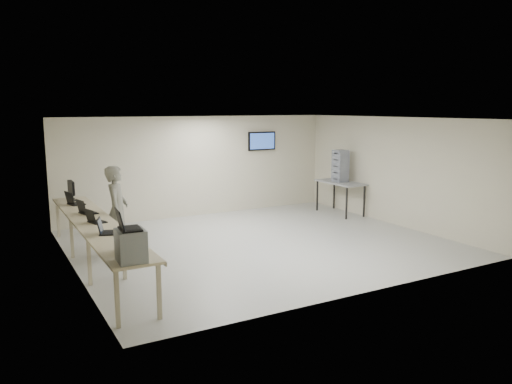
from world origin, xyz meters
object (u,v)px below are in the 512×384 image
soldier (117,211)px  equipment_box (131,246)px  side_table (340,184)px  workbench (96,226)px

soldier → equipment_box: bearing=-166.3°
equipment_box → soldier: size_ratio=0.24×
soldier → side_table: size_ratio=1.20×
soldier → side_table: 6.68m
workbench → equipment_box: 2.77m
soldier → workbench: bearing=164.6°
workbench → soldier: size_ratio=3.22×
workbench → equipment_box: size_ratio=13.15×
side_table → workbench: bearing=-166.9°
workbench → side_table: (7.19, 1.68, 0.04)m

